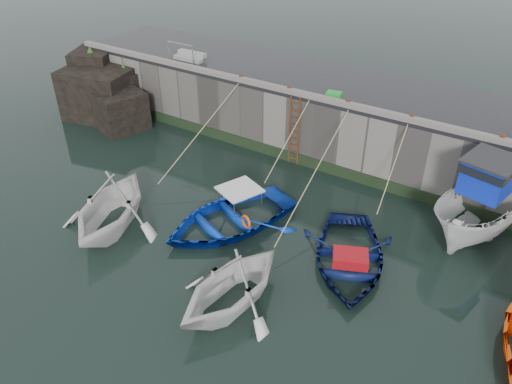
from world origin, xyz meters
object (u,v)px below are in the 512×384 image
Objects in this scene: boat_far_white at (484,209)px; bollard_d at (412,117)px; ladder at (294,131)px; bollard_b at (289,89)px; bollard_a at (241,78)px; boat_near_blacktrim at (232,304)px; bollard_e at (502,138)px; fish_crate at (334,96)px; boat_near_navy at (347,263)px; bollard_c at (348,103)px; boat_near_blue at (229,224)px; boat_near_white at (114,225)px.

bollard_d is at bearing 175.47° from boat_far_white.
ladder is 11.43× the size of bollard_b.
bollard_a is at bearing -172.75° from boat_far_white.
boat_near_blacktrim is at bearing -72.65° from ladder.
bollard_e reaches higher than boat_near_blacktrim.
boat_near_blacktrim is 6.70× the size of fish_crate.
boat_near_navy is 17.30× the size of bollard_b.
boat_far_white reaches higher than bollard_c.
bollard_a is (-7.89, 5.26, 3.30)m from boat_near_navy.
bollard_c is (-0.49, 8.93, 3.30)m from boat_near_blacktrim.
boat_near_blue is at bearing -87.19° from ladder.
bollard_b reaches higher than boat_near_blacktrim.
bollard_a is 1.00× the size of bollard_c.
ladder is at bearing -163.88° from fish_crate.
bollard_b is (-1.93, -0.32, -0.01)m from fish_crate.
boat_near_white is 0.73× the size of boat_far_white.
bollard_a is at bearing 122.03° from boat_near_navy.
ladder is 11.43× the size of bollard_d.
bollard_c and bollard_e have the same top height.
fish_crate is (1.43, 0.66, 1.72)m from ladder.
boat_near_navy is 17.30× the size of bollard_e.
ladder reaches higher than boat_near_blacktrim.
bollard_b is at bearing 180.00° from bollard_e.
boat_near_blue is at bearing -128.67° from bollard_d.
boat_near_navy is 17.30× the size of bollard_a.
boat_near_white reaches higher than boat_near_blue.
bollard_e reaches higher than ladder.
ladder is at bearing -33.86° from bollard_b.
bollard_b is at bearing 180.00° from bollard_d.
boat_near_navy is (4.62, 0.41, 0.00)m from boat_near_blue.
bollard_a is 1.00× the size of bollard_d.
fish_crate is 0.83m from bollard_c.
boat_far_white reaches higher than boat_near_blue.
boat_near_navy is at bearing 66.11° from boat_near_blacktrim.
bollard_e is at bearing 66.29° from boat_near_blacktrim.
boat_far_white is (5.48, 7.90, 0.99)m from boat_near_blacktrim.
ladder is 0.69× the size of boat_near_white.
fish_crate is at bearing 97.50° from boat_near_navy.
bollard_c is at bearing 0.00° from bollard_a.
boat_near_blue is at bearing 12.92° from boat_near_white.
bollard_a is 5.20m from bollard_c.
bollard_d is at bearing 0.00° from bollard_c.
bollard_c is (2.70, 0.00, 0.00)m from bollard_b.
bollard_a is at bearing 129.51° from boat_near_blacktrim.
boat_far_white is 22.57× the size of bollard_b.
bollard_a is at bearing 180.00° from bollard_c.
boat_near_white is 4.30m from boat_near_blue.
bollard_c is (5.51, 8.07, 3.30)m from boat_near_white.
ladder is 5.16× the size of fish_crate.
bollard_e reaches higher than boat_near_navy.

